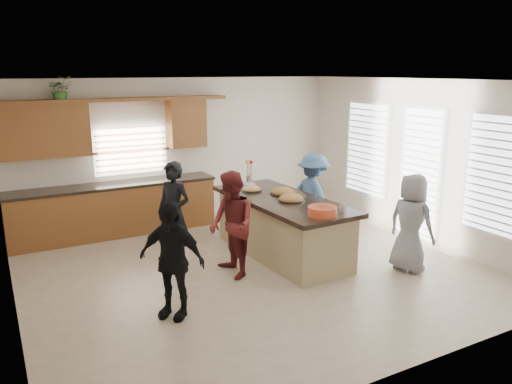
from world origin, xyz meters
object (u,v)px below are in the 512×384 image
woman_left_back (174,213)px  woman_left_mid (232,225)px  woman_left_front (172,260)px  salad_bowl (322,211)px  woman_right_back (313,197)px  island (282,228)px  woman_right_front (411,223)px

woman_left_back → woman_left_mid: bearing=-0.4°
woman_left_back → woman_left_front: (-0.62, -1.66, -0.07)m
salad_bowl → woman_right_back: (0.92, 1.52, -0.25)m
island → salad_bowl: 1.23m
woman_left_back → salad_bowl: bearing=13.2°
woman_left_back → woman_right_back: woman_left_back is taller
woman_left_front → island: bearing=74.3°
woman_right_back → salad_bowl: bearing=142.1°
woman_left_mid → woman_left_front: woman_left_mid is taller
woman_left_front → woman_left_back: bearing=117.0°
salad_bowl → woman_left_mid: 1.31m
woman_left_back → island: bearing=40.4°
woman_left_mid → woman_right_front: (2.42, -1.08, -0.04)m
woman_left_back → woman_right_back: 2.54m
woman_left_front → woman_right_front: bearing=42.5°
salad_bowl → woman_left_front: woman_left_front is taller
woman_left_back → woman_right_front: woman_left_back is taller
island → woman_right_back: woman_right_back is taller
woman_right_back → woman_left_front: bearing=109.8°
salad_bowl → woman_right_front: 1.43m
island → woman_left_mid: woman_left_mid is taller
island → woman_left_mid: (-1.09, -0.38, 0.32)m
island → woman_left_front: bearing=-155.5°
woman_right_back → woman_right_front: size_ratio=1.04×
island → woman_left_front: woman_left_front is taller
woman_left_mid → woman_right_front: bearing=66.8°
island → salad_bowl: size_ratio=6.73×
salad_bowl → woman_left_front: size_ratio=0.28×
woman_left_front → salad_bowl: bearing=48.9°
woman_left_back → woman_right_front: bearing=24.4°
woman_left_mid → woman_left_front: (-1.17, -0.76, -0.05)m
woman_left_front → woman_right_back: 3.54m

